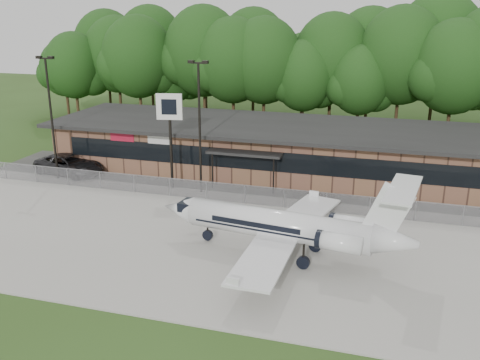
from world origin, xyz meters
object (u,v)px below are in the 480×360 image
(terminal, at_px, (284,148))
(pole_sign, at_px, (170,117))
(business_jet, at_px, (287,227))
(suv, at_px, (69,165))

(terminal, bearing_deg, pole_sign, -136.62)
(business_jet, distance_m, suv, 23.93)
(suv, xyz_separation_m, pole_sign, (10.15, -1.07, 4.98))
(business_jet, bearing_deg, terminal, 109.90)
(terminal, height_order, business_jet, business_jet)
(business_jet, xyz_separation_m, suv, (-21.44, 10.57, -1.00))
(business_jet, height_order, pole_sign, pole_sign)
(suv, bearing_deg, business_jet, -106.16)
(business_jet, bearing_deg, pole_sign, 147.19)
(business_jet, xyz_separation_m, pole_sign, (-11.29, 9.50, 3.98))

